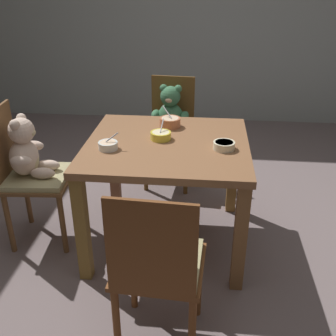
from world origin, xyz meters
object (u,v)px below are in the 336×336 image
object	(u,v)px
porridge_bowl_white_near_left	(108,145)
porridge_bowl_terracotta_far_center	(170,122)
teddy_chair_near_front	(158,256)
porridge_bowl_cream_near_right	(224,145)
porridge_bowl_yellow_center	(161,135)
teddy_chair_near_left	(29,162)
teddy_chair_far_center	(170,119)
dining_table	(167,159)

from	to	relation	value
porridge_bowl_white_near_left	porridge_bowl_terracotta_far_center	distance (m)	0.53
teddy_chair_near_front	porridge_bowl_terracotta_far_center	xyz separation A→B (m)	(-0.05, 1.13, 0.22)
porridge_bowl_white_near_left	porridge_bowl_cream_near_right	bearing A→B (deg)	5.68
porridge_bowl_white_near_left	porridge_bowl_yellow_center	world-z (taller)	porridge_bowl_yellow_center
teddy_chair_near_front	teddy_chair_near_left	bearing A→B (deg)	52.57
teddy_chair_near_left	teddy_chair_far_center	bearing A→B (deg)	44.03
dining_table	teddy_chair_near_front	distance (m)	0.87
dining_table	porridge_bowl_yellow_center	xyz separation A→B (m)	(-0.04, 0.04, 0.14)
dining_table	teddy_chair_far_center	bearing A→B (deg)	94.12
porridge_bowl_cream_near_right	porridge_bowl_terracotta_far_center	size ratio (longest dim) A/B	0.92
teddy_chair_far_center	porridge_bowl_cream_near_right	bearing A→B (deg)	28.35
dining_table	teddy_chair_near_left	distance (m)	0.89
teddy_chair_near_front	porridge_bowl_cream_near_right	distance (m)	0.87
dining_table	porridge_bowl_yellow_center	bearing A→B (deg)	136.77
teddy_chair_near_left	porridge_bowl_yellow_center	xyz separation A→B (m)	(0.85, 0.10, 0.18)
teddy_chair_near_left	dining_table	bearing A→B (deg)	-0.52
porridge_bowl_cream_near_right	porridge_bowl_yellow_center	size ratio (longest dim) A/B	0.94
dining_table	teddy_chair_far_center	world-z (taller)	teddy_chair_far_center
teddy_chair_near_left	porridge_bowl_terracotta_far_center	size ratio (longest dim) A/B	6.65
teddy_chair_near_front	porridge_bowl_yellow_center	size ratio (longest dim) A/B	6.59
porridge_bowl_yellow_center	porridge_bowl_terracotta_far_center	bearing A→B (deg)	80.71
porridge_bowl_white_near_left	teddy_chair_near_left	bearing A→B (deg)	171.07
porridge_bowl_terracotta_far_center	porridge_bowl_white_near_left	bearing A→B (deg)	-128.79
dining_table	teddy_chair_near_left	xyz separation A→B (m)	(-0.89, -0.06, -0.04)
dining_table	porridge_bowl_white_near_left	size ratio (longest dim) A/B	8.22
teddy_chair_far_center	porridge_bowl_cream_near_right	distance (m)	1.04
dining_table	porridge_bowl_terracotta_far_center	distance (m)	0.31
porridge_bowl_cream_near_right	dining_table	bearing A→B (deg)	167.92
teddy_chair_near_front	teddy_chair_far_center	distance (m)	1.74
teddy_chair_far_center	porridge_bowl_terracotta_far_center	size ratio (longest dim) A/B	6.39
porridge_bowl_white_near_left	porridge_bowl_terracotta_far_center	world-z (taller)	porridge_bowl_terracotta_far_center
teddy_chair_far_center	porridge_bowl_white_near_left	distance (m)	1.06
dining_table	teddy_chair_far_center	xyz separation A→B (m)	(-0.06, 0.87, -0.04)
teddy_chair_near_front	porridge_bowl_cream_near_right	size ratio (longest dim) A/B	7.04
teddy_chair_near_left	porridge_bowl_white_near_left	xyz separation A→B (m)	(0.55, -0.09, 0.18)
porridge_bowl_white_near_left	porridge_bowl_yellow_center	bearing A→B (deg)	32.12
teddy_chair_near_front	porridge_bowl_cream_near_right	bearing A→B (deg)	-17.56
porridge_bowl_terracotta_far_center	dining_table	bearing A→B (deg)	-88.37
porridge_bowl_terracotta_far_center	porridge_bowl_yellow_center	world-z (taller)	porridge_bowl_terracotta_far_center
dining_table	porridge_bowl_yellow_center	world-z (taller)	porridge_bowl_yellow_center
teddy_chair_near_front	porridge_bowl_cream_near_right	world-z (taller)	teddy_chair_near_front
teddy_chair_near_left	porridge_bowl_white_near_left	world-z (taller)	teddy_chair_near_left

